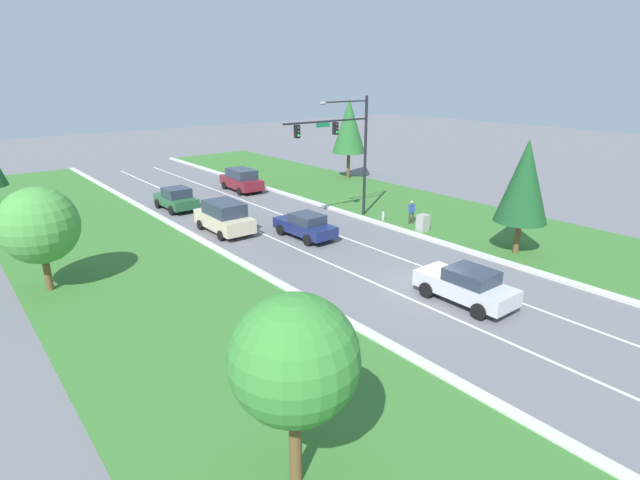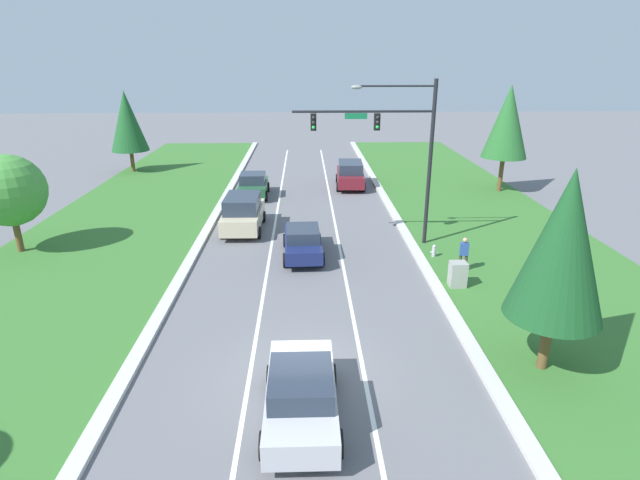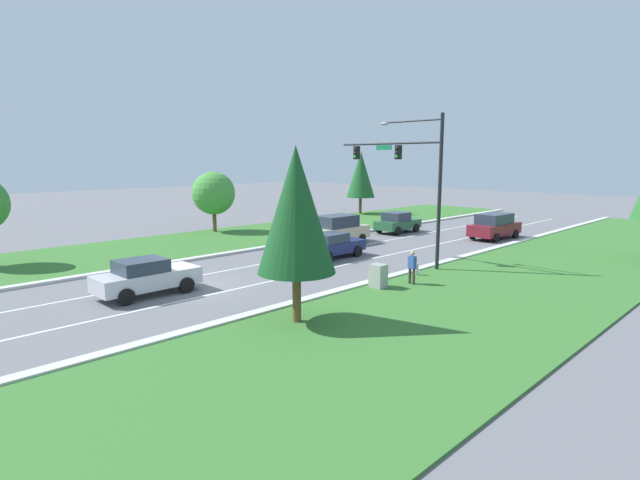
# 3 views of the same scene
# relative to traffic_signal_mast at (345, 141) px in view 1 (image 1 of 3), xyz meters

# --- Properties ---
(ground_plane) EXTENTS (160.00, 160.00, 0.00)m
(ground_plane) POSITION_rel_traffic_signal_mast_xyz_m (-4.44, -11.47, -5.56)
(ground_plane) COLOR slate
(curb_strip_right) EXTENTS (0.50, 90.00, 0.15)m
(curb_strip_right) POSITION_rel_traffic_signal_mast_xyz_m (1.21, -11.47, -5.48)
(curb_strip_right) COLOR beige
(curb_strip_right) RESTS_ON ground_plane
(curb_strip_left) EXTENTS (0.50, 90.00, 0.15)m
(curb_strip_left) POSITION_rel_traffic_signal_mast_xyz_m (-10.09, -11.47, -5.48)
(curb_strip_left) COLOR beige
(curb_strip_left) RESTS_ON ground_plane
(grass_verge_right) EXTENTS (10.00, 90.00, 0.08)m
(grass_verge_right) POSITION_rel_traffic_signal_mast_xyz_m (6.46, -11.47, -5.52)
(grass_verge_right) COLOR #38702D
(grass_verge_right) RESTS_ON ground_plane
(grass_verge_left) EXTENTS (10.00, 90.00, 0.08)m
(grass_verge_left) POSITION_rel_traffic_signal_mast_xyz_m (-15.34, -11.47, -5.52)
(grass_verge_left) COLOR #38702D
(grass_verge_left) RESTS_ON ground_plane
(lane_stripe_inner_left) EXTENTS (0.14, 81.00, 0.01)m
(lane_stripe_inner_left) POSITION_rel_traffic_signal_mast_xyz_m (-6.24, -11.47, -5.56)
(lane_stripe_inner_left) COLOR white
(lane_stripe_inner_left) RESTS_ON ground_plane
(lane_stripe_inner_right) EXTENTS (0.14, 81.00, 0.01)m
(lane_stripe_inner_right) POSITION_rel_traffic_signal_mast_xyz_m (-2.64, -11.47, -5.56)
(lane_stripe_inner_right) COLOR white
(lane_stripe_inner_right) RESTS_ON ground_plane
(traffic_signal_mast) EXTENTS (7.03, 0.41, 8.44)m
(traffic_signal_mast) POSITION_rel_traffic_signal_mast_xyz_m (0.00, 0.00, 0.00)
(traffic_signal_mast) COLOR black
(traffic_signal_mast) RESTS_ON ground_plane
(silver_sedan) EXTENTS (2.06, 4.54, 1.66)m
(silver_sedan) POSITION_rel_traffic_signal_mast_xyz_m (-4.61, -13.58, -4.71)
(silver_sedan) COLOR silver
(silver_sedan) RESTS_ON ground_plane
(forest_sedan) EXTENTS (2.15, 4.17, 1.72)m
(forest_sedan) POSITION_rel_traffic_signal_mast_xyz_m (-8.10, 10.04, -4.70)
(forest_sedan) COLOR #235633
(forest_sedan) RESTS_ON ground_plane
(burgundy_suv) EXTENTS (2.32, 4.89, 1.95)m
(burgundy_suv) POSITION_rel_traffic_signal_mast_xyz_m (-0.93, 12.66, -4.56)
(burgundy_suv) COLOR maroon
(burgundy_suv) RESTS_ON ground_plane
(navy_sedan) EXTENTS (2.08, 4.49, 1.57)m
(navy_sedan) POSITION_rel_traffic_signal_mast_xyz_m (-4.57, -1.55, -4.76)
(navy_sedan) COLOR navy
(navy_sedan) RESTS_ON ground_plane
(champagne_suv) EXTENTS (2.30, 4.81, 2.05)m
(champagne_suv) POSITION_rel_traffic_signal_mast_xyz_m (-7.99, 2.64, -4.52)
(champagne_suv) COLOR beige
(champagne_suv) RESTS_ON ground_plane
(utility_cabinet) EXTENTS (0.70, 0.60, 1.18)m
(utility_cabinet) POSITION_rel_traffic_signal_mast_xyz_m (2.09, -5.39, -4.97)
(utility_cabinet) COLOR #9E9E99
(utility_cabinet) RESTS_ON ground_plane
(pedestrian) EXTENTS (0.41, 0.28, 1.69)m
(pedestrian) POSITION_rel_traffic_signal_mast_xyz_m (2.84, -3.73, -4.62)
(pedestrian) COLOR #42382D
(pedestrian) RESTS_ON ground_plane
(fire_hydrant) EXTENTS (0.34, 0.20, 0.70)m
(fire_hydrant) POSITION_rel_traffic_signal_mast_xyz_m (1.93, -1.97, -5.22)
(fire_hydrant) COLOR #B7B7BC
(fire_hydrant) RESTS_ON ground_plane
(conifer_near_right_tree) EXTENTS (2.88, 2.88, 6.55)m
(conifer_near_right_tree) POSITION_rel_traffic_signal_mast_xyz_m (3.06, -11.45, -1.33)
(conifer_near_right_tree) COLOR brown
(conifer_near_right_tree) RESTS_ON ground_plane
(oak_near_left_tree) EXTENTS (3.12, 3.12, 5.13)m
(oak_near_left_tree) POSITION_rel_traffic_signal_mast_xyz_m (-16.71, -17.32, -2.01)
(oak_near_left_tree) COLOR brown
(oak_near_left_tree) RESTS_ON ground_plane
(conifer_far_right_tree) EXTENTS (3.19, 3.19, 7.67)m
(conifer_far_right_tree) POSITION_rel_traffic_signal_mast_xyz_m (10.00, 10.83, -0.46)
(conifer_far_right_tree) COLOR brown
(conifer_far_right_tree) RESTS_ON ground_plane
(oak_far_left_tree) EXTENTS (3.54, 3.54, 5.03)m
(oak_far_left_tree) POSITION_rel_traffic_signal_mast_xyz_m (-18.98, -0.55, -2.31)
(oak_far_left_tree) COLOR brown
(oak_far_left_tree) RESTS_ON ground_plane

